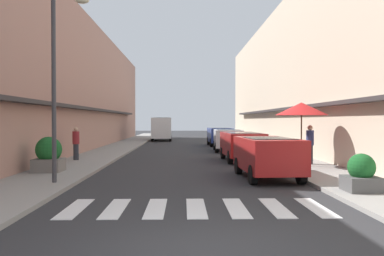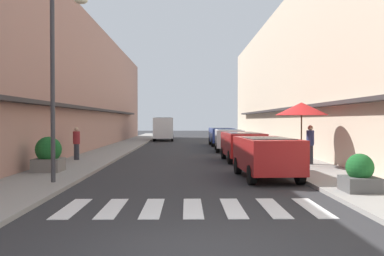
{
  "view_description": "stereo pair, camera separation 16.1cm",
  "coord_description": "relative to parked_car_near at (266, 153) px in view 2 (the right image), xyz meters",
  "views": [
    {
      "loc": [
        -0.31,
        -6.16,
        2.08
      ],
      "look_at": [
        0.1,
        12.25,
        1.73
      ],
      "focal_mm": 37.76,
      "sensor_mm": 36.0,
      "label": 1
    },
    {
      "loc": [
        -0.15,
        -6.16,
        2.08
      ],
      "look_at": [
        0.1,
        12.25,
        1.73
      ],
      "focal_mm": 37.76,
      "sensor_mm": 36.0,
      "label": 2
    }
  ],
  "objects": [
    {
      "name": "ground_plane",
      "position": [
        -2.69,
        12.1,
        -0.92
      ],
      "size": [
        110.97,
        110.97,
        0.0
      ],
      "primitive_type": "plane",
      "color": "#2B2B2D"
    },
    {
      "name": "sidewalk_left",
      "position": [
        -7.76,
        12.1,
        -0.86
      ],
      "size": [
        2.66,
        70.62,
        0.12
      ],
      "primitive_type": "cube",
      "color": "gray",
      "rests_on": "ground_plane"
    },
    {
      "name": "sidewalk_right",
      "position": [
        2.38,
        12.1,
        -0.86
      ],
      "size": [
        2.66,
        70.62,
        0.12
      ],
      "primitive_type": "cube",
      "color": "gray",
      "rests_on": "ground_plane"
    },
    {
      "name": "building_row_left",
      "position": [
        -11.58,
        13.62,
        3.51
      ],
      "size": [
        5.5,
        47.4,
        8.87
      ],
      "color": "#A87A6B",
      "rests_on": "ground_plane"
    },
    {
      "name": "building_row_right",
      "position": [
        6.21,
        13.62,
        4.17
      ],
      "size": [
        5.5,
        47.4,
        10.18
      ],
      "color": "#C6B299",
      "rests_on": "ground_plane"
    },
    {
      "name": "crosswalk",
      "position": [
        -2.69,
        -4.74,
        -0.91
      ],
      "size": [
        6.15,
        2.2,
        0.01
      ],
      "color": "silver",
      "rests_on": "ground_plane"
    },
    {
      "name": "parked_car_near",
      "position": [
        0.0,
        0.0,
        0.0
      ],
      "size": [
        1.95,
        4.04,
        1.47
      ],
      "color": "maroon",
      "rests_on": "ground_plane"
    },
    {
      "name": "parked_car_mid",
      "position": [
        -0.0,
        6.18,
        0.0
      ],
      "size": [
        1.9,
        4.21,
        1.47
      ],
      "color": "maroon",
      "rests_on": "ground_plane"
    },
    {
      "name": "parked_car_far",
      "position": [
        -0.0,
        12.74,
        0.0
      ],
      "size": [
        1.94,
        4.04,
        1.47
      ],
      "color": "silver",
      "rests_on": "ground_plane"
    },
    {
      "name": "parked_car_distant",
      "position": [
        -0.0,
        18.77,
        0.0
      ],
      "size": [
        1.88,
        4.22,
        1.47
      ],
      "color": "navy",
      "rests_on": "ground_plane"
    },
    {
      "name": "delivery_van",
      "position": [
        -5.23,
        27.33,
        0.49
      ],
      "size": [
        2.18,
        5.47,
        2.37
      ],
      "color": "silver",
      "rests_on": "ground_plane"
    },
    {
      "name": "street_lamp",
      "position": [
        -6.89,
        -1.43,
        2.81
      ],
      "size": [
        1.19,
        0.28,
        5.98
      ],
      "color": "#38383D",
      "rests_on": "sidewalk_left"
    },
    {
      "name": "cafe_umbrella",
      "position": [
        2.1,
        3.01,
        1.64
      ],
      "size": [
        2.25,
        2.25,
        2.73
      ],
      "color": "#262626",
      "rests_on": "sidewalk_right"
    },
    {
      "name": "planter_corner",
      "position": [
        1.93,
        -3.24,
        -0.34
      ],
      "size": [
        0.91,
        0.91,
        1.05
      ],
      "color": "#4C4C4C",
      "rests_on": "sidewalk_right"
    },
    {
      "name": "planter_midblock",
      "position": [
        -8.14,
        1.29,
        -0.17
      ],
      "size": [
        1.04,
        1.04,
        1.34
      ],
      "color": "slate",
      "rests_on": "sidewalk_left"
    },
    {
      "name": "pedestrian_walking_near",
      "position": [
        2.69,
        3.69,
        0.12
      ],
      "size": [
        0.34,
        0.34,
        1.74
      ],
      "rotation": [
        0.0,
        0.0,
        3.61
      ],
      "color": "#282B33",
      "rests_on": "sidewalk_right"
    },
    {
      "name": "pedestrian_walking_far",
      "position": [
        -8.32,
        5.87,
        0.05
      ],
      "size": [
        0.34,
        0.34,
        1.63
      ],
      "rotation": [
        0.0,
        0.0,
        3.84
      ],
      "color": "#282B33",
      "rests_on": "sidewalk_left"
    }
  ]
}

